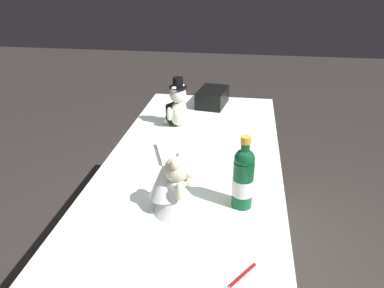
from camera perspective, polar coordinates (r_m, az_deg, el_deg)
The scene contains 8 objects.
ground_plane at distance 2.25m, azimuth -0.00°, elevation -20.56°, with size 12.00×12.00×0.00m, color #2D2826.
reception_table at distance 1.99m, azimuth -0.00°, elevation -12.79°, with size 1.99×0.83×0.78m, color white.
teddy_bear_groom at distance 2.16m, azimuth -2.27°, elevation 5.67°, with size 0.14×0.14×0.28m.
teddy_bear_bride at distance 1.41m, azimuth -2.63°, elevation -6.52°, with size 0.19×0.23×0.23m.
champagne_bottle at distance 1.43m, azimuth 7.77°, elevation -5.04°, with size 0.08×0.08×0.29m.
signing_pen at distance 1.20m, azimuth 7.56°, elevation -19.23°, with size 0.11×0.08×0.01m.
gift_case_black at distance 2.49m, azimuth 3.11°, elevation 7.09°, with size 0.28×0.21×0.11m.
guestbook at distance 1.87m, azimuth -0.62°, elevation -0.99°, with size 0.23×0.29×0.02m, color white.
Camera 1 is at (-1.54, -0.23, 1.63)m, focal length 35.16 mm.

